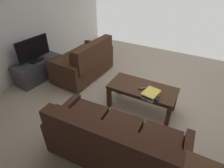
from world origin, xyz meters
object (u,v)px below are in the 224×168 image
tv_remote (143,88)px  flat_tv (33,49)px  sofa_main (114,143)px  loveseat_near (85,62)px  tv_stand (38,69)px  book_stack (151,94)px  coffee_table (142,91)px

tv_remote → flat_tv: bearing=1.7°
sofa_main → loveseat_near: loveseat_near is taller
tv_stand → tv_remote: 2.52m
flat_tv → book_stack: 2.71m
sofa_main → loveseat_near: size_ratio=1.27×
sofa_main → tv_remote: (0.05, -1.16, 0.12)m
sofa_main → book_stack: (-0.14, -1.01, 0.16)m
tv_stand → flat_tv: flat_tv is taller
loveseat_near → flat_tv: (0.91, 0.58, 0.35)m
loveseat_near → flat_tv: bearing=32.6°
coffee_table → tv_stand: size_ratio=1.06×
sofa_main → coffee_table: bearing=-86.7°
loveseat_near → tv_stand: 1.09m
loveseat_near → flat_tv: 1.13m
loveseat_near → book_stack: size_ratio=4.51×
loveseat_near → tv_stand: loveseat_near is taller
tv_stand → flat_tv: (-0.00, -0.00, 0.50)m
loveseat_near → tv_stand: bearing=32.6°
sofa_main → flat_tv: bearing=-23.0°
tv_stand → book_stack: bearing=178.3°
tv_stand → tv_remote: size_ratio=7.35×
tv_stand → tv_remote: (-2.51, -0.08, 0.26)m
sofa_main → tv_remote: bearing=-87.5°
tv_stand → tv_remote: bearing=-178.3°
coffee_table → book_stack: bearing=137.0°
loveseat_near → coffee_table: bearing=163.6°
sofa_main → tv_stand: sofa_main is taller
loveseat_near → book_stack: 1.91m
book_stack → tv_remote: book_stack is taller
book_stack → tv_remote: (0.19, -0.16, -0.04)m
flat_tv → tv_remote: 2.52m
loveseat_near → tv_stand: (0.91, 0.58, -0.15)m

